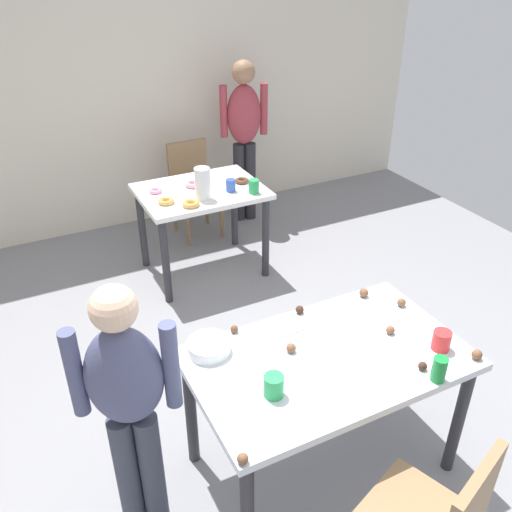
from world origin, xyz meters
TOP-DOWN VIEW (x-y plane):
  - ground_plane at (0.00, 0.00)m, footprint 6.40×6.40m
  - wall_back at (0.00, 3.20)m, footprint 6.40×0.10m
  - dining_table_near at (0.08, -0.18)m, footprint 1.31×0.79m
  - dining_table_far at (0.28, 1.96)m, footprint 0.97×0.73m
  - chair_far_table at (0.47, 2.68)m, footprint 0.41×0.41m
  - person_girl_near at (-0.86, -0.09)m, footprint 0.45×0.30m
  - person_adult_far at (1.03, 2.71)m, footprint 0.45×0.27m
  - mixing_bowl at (-0.42, 0.10)m, footprint 0.21×0.21m
  - soda_can at (0.42, -0.54)m, footprint 0.07×0.07m
  - fork_near at (-0.01, 0.05)m, footprint 0.17×0.02m
  - cup_near_0 at (0.59, -0.38)m, footprint 0.09×0.09m
  - cup_near_1 at (-0.28, -0.29)m, footprint 0.09×0.09m
  - cake_ball_0 at (-0.25, 0.18)m, footprint 0.04×0.04m
  - cake_ball_1 at (0.13, 0.18)m, footprint 0.04×0.04m
  - cake_ball_2 at (-0.55, -0.55)m, footprint 0.04×0.04m
  - cake_ball_3 at (0.41, -0.46)m, footprint 0.04×0.04m
  - cake_ball_4 at (-0.07, -0.07)m, footprint 0.05×0.05m
  - cake_ball_5 at (0.45, -0.18)m, footprint 0.04×0.04m
  - cake_ball_6 at (0.53, 0.15)m, footprint 0.05×0.05m
  - cake_ball_7 at (0.69, -0.51)m, footprint 0.05×0.05m
  - cake_ball_8 at (0.65, -0.02)m, footprint 0.05×0.05m
  - pitcher_far at (0.23, 1.78)m, footprint 0.12×0.12m
  - cup_far_0 at (0.62, 1.70)m, footprint 0.08×0.08m
  - cup_far_1 at (0.48, 1.81)m, footprint 0.08×0.08m
  - donut_far_0 at (0.25, 2.04)m, footprint 0.13×0.13m
  - donut_far_1 at (0.63, 1.93)m, footprint 0.11×0.11m
  - donut_far_2 at (-0.05, 1.82)m, footprint 0.12×0.12m
  - donut_far_3 at (-0.06, 2.05)m, footprint 0.10×0.10m
  - donut_far_4 at (0.10, 1.69)m, footprint 0.13×0.13m

SIDE VIEW (x-z plane):
  - ground_plane at x=0.00m, z-range 0.00..0.00m
  - chair_far_table at x=0.47m, z-range 0.06..0.93m
  - dining_table_far at x=0.28m, z-range 0.26..1.01m
  - dining_table_near at x=0.08m, z-range 0.28..1.03m
  - fork_near at x=-0.01m, z-range 0.75..0.76m
  - donut_far_3 at x=-0.06m, z-range 0.75..0.78m
  - donut_far_1 at x=0.63m, z-range 0.75..0.78m
  - donut_far_2 at x=-0.05m, z-range 0.75..0.79m
  - cake_ball_0 at x=-0.25m, z-range 0.75..0.79m
  - donut_far_4 at x=0.10m, z-range 0.75..0.79m
  - donut_far_0 at x=0.25m, z-range 0.75..0.79m
  - cake_ball_3 at x=0.41m, z-range 0.75..0.79m
  - cake_ball_5 at x=0.45m, z-range 0.75..0.79m
  - cake_ball_1 at x=0.13m, z-range 0.75..0.79m
  - cake_ball_2 at x=-0.55m, z-range 0.75..0.79m
  - cake_ball_8 at x=0.65m, z-range 0.75..0.80m
  - cake_ball_4 at x=-0.07m, z-range 0.75..0.80m
  - cake_ball_7 at x=0.69m, z-range 0.75..0.80m
  - cake_ball_6 at x=0.53m, z-range 0.75..0.80m
  - mixing_bowl at x=-0.42m, z-range 0.75..0.81m
  - cup_far_1 at x=0.48m, z-range 0.75..0.85m
  - cup_near_0 at x=0.59m, z-range 0.75..0.85m
  - cup_near_1 at x=-0.28m, z-range 0.75..0.85m
  - cup_far_0 at x=0.62m, z-range 0.75..0.86m
  - person_girl_near at x=-0.86m, z-range 0.12..1.49m
  - soda_can at x=0.42m, z-range 0.75..0.87m
  - pitcher_far at x=0.23m, z-range 0.75..1.00m
  - person_adult_far at x=1.03m, z-range 0.16..1.71m
  - wall_back at x=0.00m, z-range 0.00..2.60m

